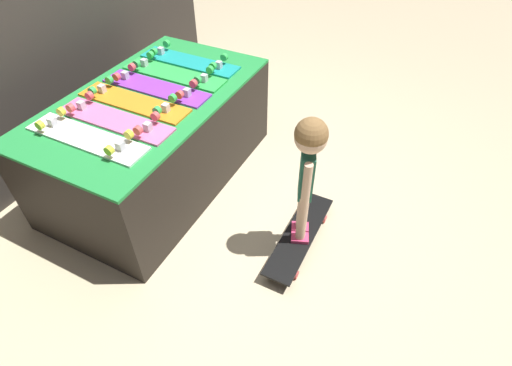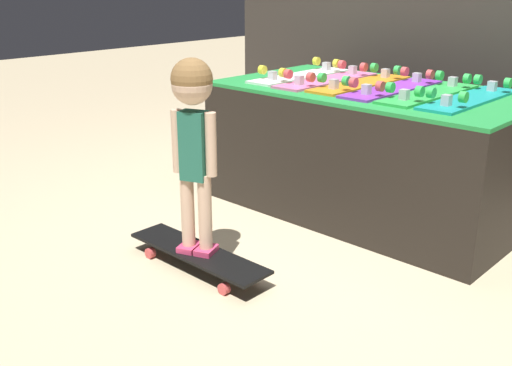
# 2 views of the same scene
# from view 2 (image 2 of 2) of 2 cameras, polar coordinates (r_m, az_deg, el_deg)

# --- Properties ---
(ground_plane) EXTENTS (16.00, 16.00, 0.00)m
(ground_plane) POSITION_cam_2_polar(r_m,az_deg,el_deg) (3.16, 4.78, -5.15)
(ground_plane) COLOR beige
(display_rack) EXTENTS (1.71, 0.97, 0.71)m
(display_rack) POSITION_cam_2_polar(r_m,az_deg,el_deg) (3.48, 10.83, 3.11)
(display_rack) COLOR black
(display_rack) RESTS_ON ground_plane
(skateboard_white_on_rack) EXTENTS (0.19, 0.79, 0.09)m
(skateboard_white_on_rack) POSITION_cam_2_polar(r_m,az_deg,el_deg) (3.72, 4.28, 10.27)
(skateboard_white_on_rack) COLOR white
(skateboard_white_on_rack) RESTS_ON display_rack
(skateboard_pink_on_rack) EXTENTS (0.19, 0.79, 0.09)m
(skateboard_pink_on_rack) POSITION_cam_2_polar(r_m,az_deg,el_deg) (3.58, 6.79, 9.83)
(skateboard_pink_on_rack) COLOR pink
(skateboard_pink_on_rack) RESTS_ON display_rack
(skateboard_orange_on_rack) EXTENTS (0.19, 0.79, 0.09)m
(skateboard_orange_on_rack) POSITION_cam_2_polar(r_m,az_deg,el_deg) (3.48, 9.95, 9.42)
(skateboard_orange_on_rack) COLOR orange
(skateboard_orange_on_rack) RESTS_ON display_rack
(skateboard_purple_on_rack) EXTENTS (0.19, 0.79, 0.09)m
(skateboard_purple_on_rack) POSITION_cam_2_polar(r_m,az_deg,el_deg) (3.36, 12.89, 8.88)
(skateboard_purple_on_rack) COLOR purple
(skateboard_purple_on_rack) RESTS_ON display_rack
(skateboard_green_on_rack) EXTENTS (0.19, 0.79, 0.09)m
(skateboard_green_on_rack) POSITION_cam_2_polar(r_m,az_deg,el_deg) (3.26, 16.20, 8.31)
(skateboard_green_on_rack) COLOR green
(skateboard_green_on_rack) RESTS_ON display_rack
(skateboard_teal_on_rack) EXTENTS (0.19, 0.79, 0.09)m
(skateboard_teal_on_rack) POSITION_cam_2_polar(r_m,az_deg,el_deg) (3.18, 19.72, 7.69)
(skateboard_teal_on_rack) COLOR teal
(skateboard_teal_on_rack) RESTS_ON display_rack
(skateboard_on_floor) EXTENTS (0.78, 0.19, 0.09)m
(skateboard_on_floor) POSITION_cam_2_polar(r_m,az_deg,el_deg) (2.80, -5.56, -6.78)
(skateboard_on_floor) COLOR black
(skateboard_on_floor) RESTS_ON ground_plane
(child) EXTENTS (0.20, 0.18, 0.88)m
(child) POSITION_cam_2_polar(r_m,az_deg,el_deg) (2.59, -6.01, 5.97)
(child) COLOR #E03D6B
(child) RESTS_ON skateboard_on_floor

